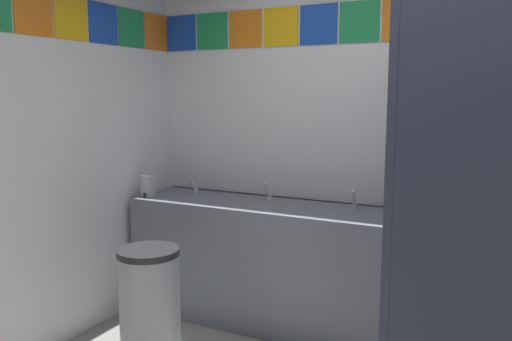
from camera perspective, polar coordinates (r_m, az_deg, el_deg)
name	(u,v)px	position (r m, az deg, el deg)	size (l,w,h in m)	color
wall_back	(400,137)	(3.62, 15.49, 3.56)	(3.75, 0.09, 2.67)	silver
vanity_counter	(262,261)	(3.78, 0.71, -9.83)	(1.91, 0.57, 0.87)	slate
faucet_left	(194,187)	(4.05, -6.81, -1.77)	(0.04, 0.10, 0.14)	silver
faucet_center	(268,194)	(3.74, 1.34, -2.57)	(0.04, 0.10, 0.14)	silver
faucet_right	(355,202)	(3.51, 10.76, -3.42)	(0.04, 0.10, 0.14)	silver
soap_dispenser	(148,186)	(3.98, -11.72, -1.67)	(0.09, 0.09, 0.16)	#B7BABF
stall_divider	(445,219)	(2.62, 19.97, -5.04)	(0.92, 1.42, 2.08)	#33384C
toilet	(510,335)	(3.33, 26.03, -15.92)	(0.39, 0.49, 0.74)	white
trash_bin	(150,303)	(3.39, -11.55, -14.00)	(0.38, 0.38, 0.69)	#999EA3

